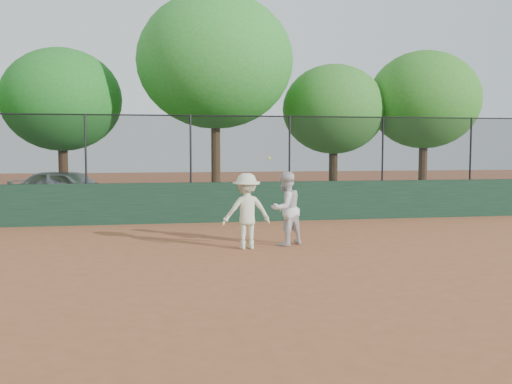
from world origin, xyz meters
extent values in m
plane|color=#9B5432|center=(0.00, 0.00, 0.00)|extent=(80.00, 80.00, 0.00)
cube|color=#183523|center=(0.00, 6.00, 0.60)|extent=(26.00, 0.20, 1.20)
cube|color=#32571B|center=(0.00, 12.00, 0.00)|extent=(36.00, 12.00, 0.01)
imported|color=#A8ADB1|center=(-4.65, 10.41, 0.73)|extent=(4.64, 3.27, 1.47)
imported|color=silver|center=(1.41, 1.73, 0.85)|extent=(1.03, 0.97, 1.69)
imported|color=beige|center=(0.45, 1.44, 0.84)|extent=(1.14, 0.72, 1.68)
sphere|color=#AFD32F|center=(0.90, 1.13, 2.02)|extent=(0.07, 0.07, 0.07)
cube|color=black|center=(0.00, 6.00, 2.20)|extent=(26.00, 0.02, 2.00)
cylinder|color=black|center=(0.00, 6.00, 3.18)|extent=(26.00, 0.04, 0.04)
cylinder|color=black|center=(-3.50, 6.00, 2.20)|extent=(0.06, 0.06, 2.00)
cylinder|color=black|center=(-0.50, 6.00, 2.20)|extent=(0.06, 0.06, 2.00)
cylinder|color=black|center=(2.50, 6.00, 2.20)|extent=(0.06, 0.06, 2.00)
cylinder|color=black|center=(5.50, 6.00, 2.20)|extent=(0.06, 0.06, 2.00)
cylinder|color=black|center=(8.50, 6.00, 2.20)|extent=(0.06, 0.06, 2.00)
cylinder|color=#442A17|center=(-5.04, 11.92, 1.15)|extent=(0.36, 0.36, 2.30)
ellipsoid|color=#1C631D|center=(-5.04, 11.92, 4.05)|extent=(4.53, 4.12, 3.91)
cylinder|color=#4D321B|center=(0.76, 11.07, 1.61)|extent=(0.36, 0.36, 3.22)
ellipsoid|color=#297725|center=(0.76, 11.07, 5.53)|extent=(5.98, 5.44, 5.17)
cylinder|color=#372412|center=(5.82, 12.06, 1.08)|extent=(0.36, 0.36, 2.16)
ellipsoid|color=#2D6821|center=(5.82, 12.06, 3.82)|extent=(4.30, 3.91, 3.71)
cylinder|color=#462A19|center=(9.70, 11.76, 1.20)|extent=(0.36, 0.36, 2.40)
ellipsoid|color=#2B6A1E|center=(9.70, 11.76, 4.24)|extent=(4.75, 4.32, 4.11)
camera|label=1|loc=(-1.50, -10.96, 2.27)|focal=40.00mm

